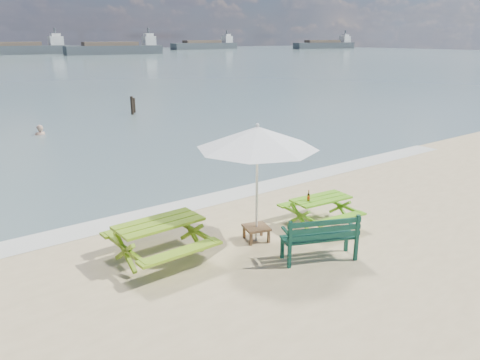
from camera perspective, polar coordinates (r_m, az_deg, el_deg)
foam_strip at (r=12.75m, az=-5.26°, el=-2.78°), size 22.00×0.90×0.01m
picnic_table_left at (r=9.58m, az=-9.74°, el=-7.42°), size 1.77×1.96×0.82m
picnic_table_right at (r=11.32m, az=9.77°, el=-3.85°), size 1.57×1.72×0.68m
park_bench at (r=9.65m, az=9.59°, el=-7.93°), size 1.59×1.06×0.93m
side_table at (r=10.39m, az=2.00°, el=-6.48°), size 0.64×0.64×0.34m
patio_umbrella at (r=9.73m, az=2.13°, el=5.19°), size 3.22×3.22×2.56m
beer_bottle at (r=10.92m, az=8.34°, el=-2.11°), size 0.07×0.07×0.26m
swimmer at (r=23.52m, az=-23.08°, el=4.23°), size 0.62×0.42×1.65m
mooring_pilings at (r=28.21m, az=-12.92°, el=8.66°), size 0.56×0.76×1.24m
cargo_ships at (r=140.27m, az=-13.09°, el=15.43°), size 163.18×31.33×4.40m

